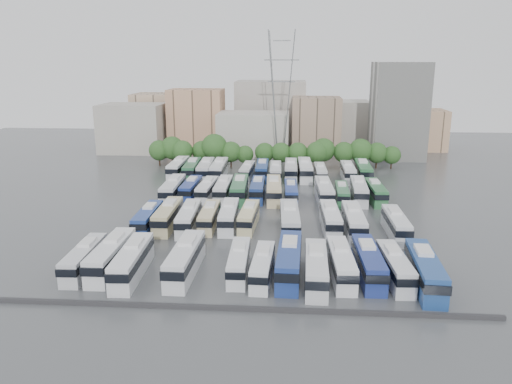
# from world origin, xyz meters

# --- Properties ---
(ground) EXTENTS (220.00, 220.00, 0.00)m
(ground) POSITION_xyz_m (0.00, 0.00, 0.00)
(ground) COLOR #424447
(ground) RESTS_ON ground
(parapet) EXTENTS (56.00, 0.50, 0.50)m
(parapet) POSITION_xyz_m (0.00, -33.00, 0.25)
(parapet) COLOR #2D2D30
(parapet) RESTS_ON ground
(tree_line) EXTENTS (63.99, 7.32, 8.48)m
(tree_line) POSITION_xyz_m (-1.05, 42.15, 4.25)
(tree_line) COLOR black
(tree_line) RESTS_ON ground
(city_buildings) EXTENTS (102.00, 35.00, 20.00)m
(city_buildings) POSITION_xyz_m (-7.46, 71.86, 7.87)
(city_buildings) COLOR #9E998E
(city_buildings) RESTS_ON ground
(apartment_tower) EXTENTS (14.00, 14.00, 26.00)m
(apartment_tower) POSITION_xyz_m (34.00, 58.00, 13.00)
(apartment_tower) COLOR silver
(apartment_tower) RESTS_ON ground
(electricity_pylon) EXTENTS (9.00, 6.91, 33.83)m
(electricity_pylon) POSITION_xyz_m (2.00, 50.00, 18.66)
(electricity_pylon) COLOR slate
(electricity_pylon) RESTS_ON ground
(bus_r0_s0) EXTENTS (2.99, 11.71, 3.65)m
(bus_r0_s0) POSITION_xyz_m (-21.60, -23.84, 1.79)
(bus_r0_s0) COLOR silver
(bus_r0_s0) RESTS_ON ground
(bus_r0_s1) EXTENTS (2.99, 13.13, 4.11)m
(bus_r0_s1) POSITION_xyz_m (-18.25, -23.16, 2.02)
(bus_r0_s1) COLOR silver
(bus_r0_s1) RESTS_ON ground
(bus_r0_s2) EXTENTS (3.38, 12.98, 4.04)m
(bus_r0_s2) POSITION_xyz_m (-14.96, -24.76, 1.98)
(bus_r0_s2) COLOR silver
(bus_r0_s2) RESTS_ON ground
(bus_r0_s4) EXTENTS (3.09, 13.25, 4.14)m
(bus_r0_s4) POSITION_xyz_m (-8.35, -23.67, 2.03)
(bus_r0_s4) COLOR silver
(bus_r0_s4) RESTS_ON ground
(bus_r0_s6) EXTENTS (2.70, 11.09, 3.46)m
(bus_r0_s6) POSITION_xyz_m (-1.46, -23.23, 1.70)
(bus_r0_s6) COLOR silver
(bus_r0_s6) RESTS_ON ground
(bus_r0_s7) EXTENTS (2.80, 11.00, 3.42)m
(bus_r0_s7) POSITION_xyz_m (1.67, -24.38, 1.68)
(bus_r0_s7) COLOR silver
(bus_r0_s7) RESTS_ON ground
(bus_r0_s8) EXTENTS (3.40, 13.53, 4.21)m
(bus_r0_s8) POSITION_xyz_m (4.97, -23.18, 2.07)
(bus_r0_s8) COLOR navy
(bus_r0_s8) RESTS_ON ground
(bus_r0_s9) EXTENTS (3.03, 12.57, 3.92)m
(bus_r0_s9) POSITION_xyz_m (8.31, -25.06, 1.93)
(bus_r0_s9) COLOR silver
(bus_r0_s9) RESTS_ON ground
(bus_r0_s10) EXTENTS (3.07, 12.20, 3.80)m
(bus_r0_s10) POSITION_xyz_m (11.54, -23.22, 1.87)
(bus_r0_s10) COLOR white
(bus_r0_s10) RESTS_ON ground
(bus_r0_s11) EXTENTS (3.03, 12.70, 3.97)m
(bus_r0_s11) POSITION_xyz_m (14.99, -22.85, 1.95)
(bus_r0_s11) COLOR navy
(bus_r0_s11) RESTS_ON ground
(bus_r0_s12) EXTENTS (3.14, 11.80, 3.67)m
(bus_r0_s12) POSITION_xyz_m (18.15, -23.65, 1.80)
(bus_r0_s12) COLOR silver
(bus_r0_s12) RESTS_ON ground
(bus_r0_s13) EXTENTS (3.55, 13.44, 4.18)m
(bus_r0_s13) POSITION_xyz_m (21.46, -25.05, 2.05)
(bus_r0_s13) COLOR navy
(bus_r0_s13) RESTS_ON ground
(bus_r1_s1) EXTENTS (2.82, 11.82, 3.69)m
(bus_r1_s1) POSITION_xyz_m (-18.04, -6.88, 1.81)
(bus_r1_s1) COLOR navy
(bus_r1_s1) RESTS_ON ground
(bus_r1_s2) EXTENTS (2.92, 12.58, 3.94)m
(bus_r1_s2) POSITION_xyz_m (-15.07, -5.48, 1.93)
(bus_r1_s2) COLOR #C1B685
(bus_r1_s2) RESTS_ON ground
(bus_r1_s3) EXTENTS (3.20, 12.30, 3.83)m
(bus_r1_s3) POSITION_xyz_m (-11.46, -6.27, 1.88)
(bus_r1_s3) COLOR silver
(bus_r1_s3) RESTS_ON ground
(bus_r1_s4) EXTENTS (2.66, 11.29, 3.53)m
(bus_r1_s4) POSITION_xyz_m (-8.30, -4.95, 1.73)
(bus_r1_s4) COLOR #CEBE8D
(bus_r1_s4) RESTS_ON ground
(bus_r1_s5) EXTENTS (3.01, 12.06, 3.76)m
(bus_r1_s5) POSITION_xyz_m (-5.09, -4.73, 1.84)
(bus_r1_s5) COLOR silver
(bus_r1_s5) RESTS_ON ground
(bus_r1_s6) EXTENTS (2.93, 11.37, 3.54)m
(bus_r1_s6) POSITION_xyz_m (-1.81, -4.57, 1.74)
(bus_r1_s6) COLOR beige
(bus_r1_s6) RESTS_ON ground
(bus_r1_s8) EXTENTS (3.45, 13.59, 4.23)m
(bus_r1_s8) POSITION_xyz_m (4.93, -7.10, 2.08)
(bus_r1_s8) COLOR silver
(bus_r1_s8) RESTS_ON ground
(bus_r1_s10) EXTENTS (3.02, 12.38, 3.86)m
(bus_r1_s10) POSITION_xyz_m (11.48, -5.15, 1.90)
(bus_r1_s10) COLOR white
(bus_r1_s10) RESTS_ON ground
(bus_r1_s11) EXTENTS (2.85, 13.01, 4.08)m
(bus_r1_s11) POSITION_xyz_m (15.02, -6.63, 2.00)
(bus_r1_s11) COLOR silver
(bus_r1_s11) RESTS_ON ground
(bus_r1_s13) EXTENTS (2.71, 12.14, 3.80)m
(bus_r1_s13) POSITION_xyz_m (21.50, -7.14, 1.87)
(bus_r1_s13) COLOR silver
(bus_r1_s13) RESTS_ON ground
(bus_r2_s1) EXTENTS (3.22, 13.31, 4.16)m
(bus_r2_s1) POSITION_xyz_m (-18.12, 10.95, 2.04)
(bus_r2_s1) COLOR silver
(bus_r2_s1) RESTS_ON ground
(bus_r2_s2) EXTENTS (2.74, 11.69, 3.65)m
(bus_r2_s2) POSITION_xyz_m (-14.94, 12.72, 1.79)
(bus_r2_s2) COLOR navy
(bus_r2_s2) RESTS_ON ground
(bus_r2_s3) EXTENTS (3.02, 11.76, 3.66)m
(bus_r2_s3) POSITION_xyz_m (-11.57, 12.17, 1.80)
(bus_r2_s3) COLOR silver
(bus_r2_s3) RESTS_ON ground
(bus_r2_s4) EXTENTS (2.79, 12.34, 3.86)m
(bus_r2_s4) POSITION_xyz_m (-8.32, 12.35, 1.90)
(bus_r2_s4) COLOR silver
(bus_r2_s4) RESTS_ON ground
(bus_r2_s5) EXTENTS (3.37, 13.41, 4.18)m
(bus_r2_s5) POSITION_xyz_m (-5.06, 11.92, 2.05)
(bus_r2_s5) COLOR #2C673F
(bus_r2_s5) RESTS_ON ground
(bus_r2_s6) EXTENTS (2.82, 12.01, 3.75)m
(bus_r2_s6) POSITION_xyz_m (-1.57, 12.95, 1.84)
(bus_r2_s6) COLOR navy
(bus_r2_s6) RESTS_ON ground
(bus_r2_s7) EXTENTS (3.44, 13.15, 4.09)m
(bus_r2_s7) POSITION_xyz_m (1.67, 12.10, 2.01)
(bus_r2_s7) COLOR #CDBA8D
(bus_r2_s7) RESTS_ON ground
(bus_r2_s8) EXTENTS (2.83, 11.37, 3.54)m
(bus_r2_s8) POSITION_xyz_m (5.03, 11.51, 1.74)
(bus_r2_s8) COLOR navy
(bus_r2_s8) RESTS_ON ground
(bus_r2_s10) EXTENTS (3.36, 13.27, 4.13)m
(bus_r2_s10) POSITION_xyz_m (11.42, 11.37, 2.03)
(bus_r2_s10) COLOR silver
(bus_r2_s10) RESTS_ON ground
(bus_r2_s11) EXTENTS (2.73, 10.92, 3.40)m
(bus_r2_s11) POSITION_xyz_m (14.88, 11.46, 1.67)
(bus_r2_s11) COLOR #2D6A40
(bus_r2_s11) RESTS_ON ground
(bus_r2_s12) EXTENTS (3.41, 12.98, 4.04)m
(bus_r2_s12) POSITION_xyz_m (18.26, 12.86, 1.98)
(bus_r2_s12) COLOR silver
(bus_r2_s12) RESTS_ON ground
(bus_r2_s13) EXTENTS (3.03, 12.09, 3.77)m
(bus_r2_s13) POSITION_xyz_m (21.44, 12.62, 1.85)
(bus_r2_s13) COLOR #2D6A3B
(bus_r2_s13) RESTS_ON ground
(bus_r3_s0) EXTENTS (2.95, 13.18, 4.13)m
(bus_r3_s0) POSITION_xyz_m (-21.54, 30.74, 2.03)
(bus_r3_s0) COLOR white
(bus_r3_s0) RESTS_ON ground
(bus_r3_s1) EXTENTS (3.49, 13.24, 4.12)m
(bus_r3_s1) POSITION_xyz_m (-18.04, 29.58, 2.02)
(bus_r3_s1) COLOR #2B6540
(bus_r3_s1) RESTS_ON ground
(bus_r3_s2) EXTENTS (3.50, 13.53, 4.21)m
(bus_r3_s2) POSITION_xyz_m (-14.74, 29.21, 2.07)
(bus_r3_s2) COLOR silver
(bus_r3_s2) RESTS_ON ground
(bus_r3_s3) EXTENTS (3.11, 13.43, 4.20)m
(bus_r3_s3) POSITION_xyz_m (-11.70, 29.54, 2.06)
(bus_r3_s3) COLOR silver
(bus_r3_s3) RESTS_ON ground
(bus_r3_s5) EXTENTS (2.98, 11.28, 3.51)m
(bus_r3_s5) POSITION_xyz_m (-5.17, 29.78, 1.72)
(bus_r3_s5) COLOR silver
(bus_r3_s5) RESTS_ON ground
(bus_r3_s6) EXTENTS (2.98, 12.51, 3.91)m
(bus_r3_s6) POSITION_xyz_m (-1.73, 30.35, 1.92)
(bus_r3_s6) COLOR navy
(bus_r3_s6) RESTS_ON ground
(bus_r3_s7) EXTENTS (2.94, 11.95, 3.73)m
(bus_r3_s7) POSITION_xyz_m (1.44, 29.01, 1.83)
(bus_r3_s7) COLOR silver
(bus_r3_s7) RESTS_ON ground
(bus_r3_s8) EXTENTS (2.88, 13.01, 4.08)m
(bus_r3_s8) POSITION_xyz_m (4.94, 30.58, 2.00)
(bus_r3_s8) COLOR silver
(bus_r3_s8) RESTS_ON ground
(bus_r3_s9) EXTENTS (3.35, 13.67, 4.26)m
(bus_r3_s9) POSITION_xyz_m (8.18, 30.78, 2.09)
(bus_r3_s9) COLOR silver
(bus_r3_s9) RESTS_ON ground
(bus_r3_s10) EXTENTS (2.66, 11.31, 3.54)m
(bus_r3_s10) POSITION_xyz_m (11.63, 29.20, 1.74)
(bus_r3_s10) COLOR silver
(bus_r3_s10) RESTS_ON ground
(bus_r3_s12) EXTENTS (2.68, 12.14, 3.81)m
(bus_r3_s12) POSITION_xyz_m (17.96, 30.00, 1.87)
(bus_r3_s12) COLOR silver
(bus_r3_s12) RESTS_ON ground
(bus_r3_s13) EXTENTS (3.16, 13.42, 4.19)m
(bus_r3_s13) POSITION_xyz_m (21.45, 30.64, 2.06)
(bus_r3_s13) COLOR #2E6C3D
(bus_r3_s13) RESTS_ON ground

